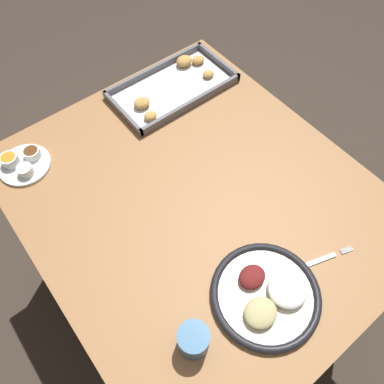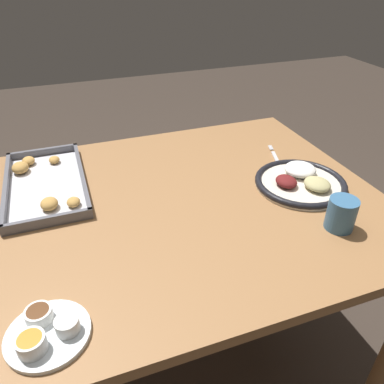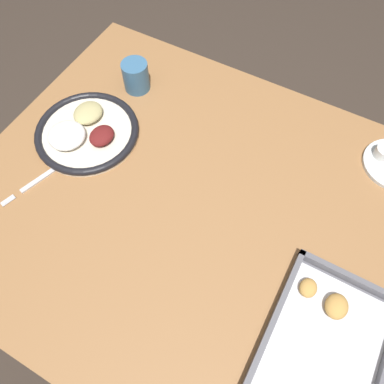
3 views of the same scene
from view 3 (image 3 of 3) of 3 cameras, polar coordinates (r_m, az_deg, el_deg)
ground_plane at (r=1.63m, az=-0.27°, el=-14.48°), size 8.00×8.00×0.00m
dining_table at (r=1.00m, az=-0.42°, el=-4.77°), size 0.93×1.09×0.78m
dinner_plate at (r=1.04m, az=-15.89°, el=8.88°), size 0.28×0.28×0.05m
fork at (r=1.00m, az=-22.18°, el=1.85°), size 0.18×0.07×0.00m
baking_tray at (r=0.82m, az=18.49°, el=-25.16°), size 0.43×0.23×0.04m
drinking_cup at (r=1.11m, az=-8.55°, el=17.06°), size 0.07×0.07×0.09m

